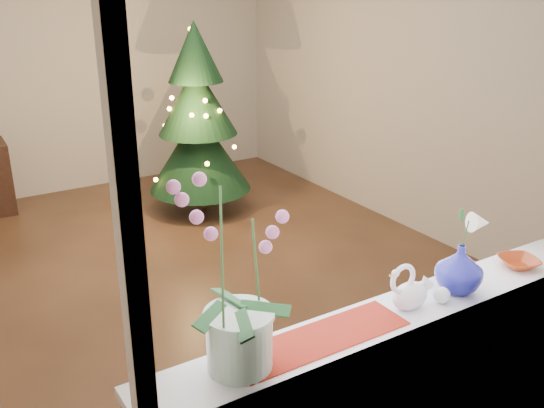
% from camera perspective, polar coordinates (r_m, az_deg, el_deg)
% --- Properties ---
extents(ground, '(5.00, 5.00, 0.00)m').
position_cam_1_polar(ground, '(4.68, -9.46, -7.01)').
color(ground, '#352115').
rests_on(ground, ground).
extents(wall_back, '(4.50, 0.10, 2.70)m').
position_cam_1_polar(wall_back, '(6.60, -18.97, 12.60)').
color(wall_back, beige).
rests_on(wall_back, ground).
extents(wall_front, '(4.50, 0.10, 2.70)m').
position_cam_1_polar(wall_front, '(2.20, 14.89, -1.45)').
color(wall_front, beige).
rests_on(wall_front, ground).
extents(wall_right, '(0.10, 5.00, 2.70)m').
position_cam_1_polar(wall_right, '(5.46, 12.33, 11.76)').
color(wall_right, beige).
rests_on(wall_right, ground).
extents(windowsill, '(2.20, 0.26, 0.04)m').
position_cam_1_polar(windowsill, '(2.48, 11.73, -10.18)').
color(windowsill, white).
rests_on(windowsill, window_apron).
extents(window_frame, '(2.22, 0.06, 1.60)m').
position_cam_1_polar(window_frame, '(2.12, 15.16, 7.62)').
color(window_frame, white).
rests_on(window_frame, windowsill).
extents(runner, '(0.70, 0.20, 0.01)m').
position_cam_1_polar(runner, '(2.25, 4.54, -12.51)').
color(runner, maroon).
rests_on(runner, windowsill).
extents(orchid_pot, '(0.25, 0.25, 0.70)m').
position_cam_1_polar(orchid_pot, '(1.93, -3.22, -6.60)').
color(orchid_pot, silver).
rests_on(orchid_pot, windowsill).
extents(swan, '(0.24, 0.16, 0.19)m').
position_cam_1_polar(swan, '(2.45, 12.93, -7.54)').
color(swan, silver).
rests_on(swan, windowsill).
extents(blue_vase, '(0.24, 0.24, 0.24)m').
position_cam_1_polar(blue_vase, '(2.62, 17.26, -5.51)').
color(blue_vase, navy).
rests_on(blue_vase, windowsill).
extents(lily, '(0.13, 0.07, 0.18)m').
position_cam_1_polar(lily, '(2.54, 17.75, -1.31)').
color(lily, white).
rests_on(lily, blue_vase).
extents(paperweight, '(0.07, 0.07, 0.07)m').
position_cam_1_polar(paperweight, '(2.55, 15.68, -8.25)').
color(paperweight, silver).
rests_on(paperweight, windowsill).
extents(amber_dish, '(0.19, 0.19, 0.04)m').
position_cam_1_polar(amber_dish, '(2.96, 22.20, -5.16)').
color(amber_dish, maroon).
rests_on(amber_dish, windowsill).
extents(xmas_tree, '(1.21, 1.21, 1.79)m').
position_cam_1_polar(xmas_tree, '(5.78, -7.02, 7.95)').
color(xmas_tree, '#10321A').
rests_on(xmas_tree, ground).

